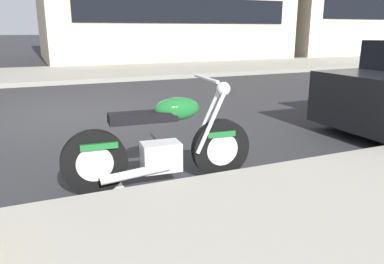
# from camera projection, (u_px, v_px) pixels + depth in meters

# --- Properties ---
(ground_plane) EXTENTS (260.00, 260.00, 0.00)m
(ground_plane) POSITION_uv_depth(u_px,v_px,m) (74.00, 113.00, 7.44)
(ground_plane) COLOR #28282B
(sidewalk_far_curb) EXTENTS (120.00, 5.00, 0.14)m
(sidewalk_far_curb) POSITION_uv_depth(u_px,v_px,m) (318.00, 63.00, 17.95)
(sidewalk_far_curb) COLOR gray
(sidewalk_far_curb) RESTS_ON ground
(parking_stall_stripe) EXTENTS (0.12, 2.20, 0.01)m
(parking_stall_stripe) POSITION_uv_depth(u_px,v_px,m) (111.00, 176.00, 4.25)
(parking_stall_stripe) COLOR silver
(parking_stall_stripe) RESTS_ON ground
(parked_motorcycle) EXTENTS (2.02, 0.62, 1.13)m
(parked_motorcycle) POSITION_uv_depth(u_px,v_px,m) (163.00, 145.00, 3.92)
(parked_motorcycle) COLOR black
(parked_motorcycle) RESTS_ON ground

